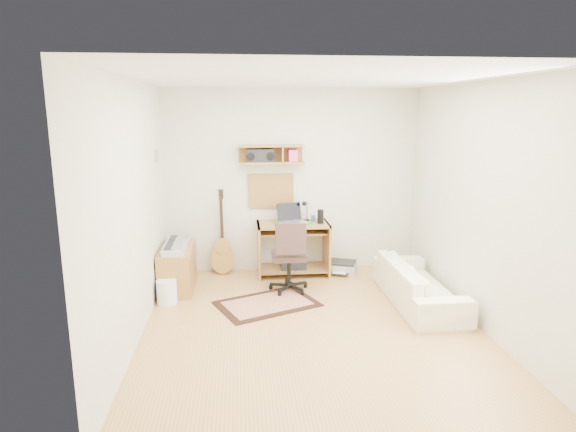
{
  "coord_description": "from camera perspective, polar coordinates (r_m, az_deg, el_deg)",
  "views": [
    {
      "loc": [
        -0.74,
        -4.88,
        2.29
      ],
      "look_at": [
        -0.15,
        1.05,
        1.0
      ],
      "focal_mm": 30.43,
      "sensor_mm": 36.0,
      "label": 1
    }
  ],
  "objects": [
    {
      "name": "wall_shelf",
      "position": [
        6.79,
        -1.97,
        7.23
      ],
      "size": [
        0.9,
        0.25,
        0.26
      ],
      "primitive_type": "cube",
      "color": "#A4763A",
      "rests_on": "back_wall"
    },
    {
      "name": "speaker",
      "position": [
        6.8,
        3.81,
        -0.05
      ],
      "size": [
        0.09,
        0.09,
        0.2
      ],
      "primitive_type": "cylinder",
      "color": "black",
      "rests_on": "desk"
    },
    {
      "name": "floor",
      "position": [
        5.44,
        2.74,
        -12.74
      ],
      "size": [
        3.6,
        4.0,
        0.01
      ],
      "primitive_type": "cube",
      "color": "tan",
      "rests_on": "ground"
    },
    {
      "name": "printer",
      "position": [
        7.13,
        6.29,
        -5.88
      ],
      "size": [
        0.49,
        0.43,
        0.15
      ],
      "primitive_type": "cube",
      "rotation": [
        0.0,
        0.0,
        -0.35
      ],
      "color": "#A5A8AA",
      "rests_on": "floor"
    },
    {
      "name": "boombox",
      "position": [
        6.78,
        -3.25,
        7.04
      ],
      "size": [
        0.36,
        0.17,
        0.19
      ],
      "primitive_type": "cube",
      "color": "black",
      "rests_on": "wall_shelf"
    },
    {
      "name": "waste_basket",
      "position": [
        6.14,
        -13.99,
        -8.6
      ],
      "size": [
        0.31,
        0.31,
        0.29
      ],
      "primitive_type": "cylinder",
      "rotation": [
        0.0,
        0.0,
        0.32
      ],
      "color": "white",
      "rests_on": "floor"
    },
    {
      "name": "laptop",
      "position": [
        6.77,
        0.55,
        0.26
      ],
      "size": [
        0.46,
        0.46,
        0.27
      ],
      "primitive_type": null,
      "rotation": [
        0.0,
        0.0,
        0.34
      ],
      "color": "silver",
      "rests_on": "desk"
    },
    {
      "name": "cabinet",
      "position": [
        6.57,
        -12.82,
        -5.96
      ],
      "size": [
        0.4,
        0.9,
        0.55
      ],
      "primitive_type": "cube",
      "color": "#A4763A",
      "rests_on": "floor"
    },
    {
      "name": "wall_photo",
      "position": [
        6.49,
        -15.06,
        6.76
      ],
      "size": [
        0.02,
        0.2,
        0.15
      ],
      "primitive_type": "cube",
      "color": "#4C8CBF",
      "rests_on": "left_wall"
    },
    {
      "name": "back_wall",
      "position": [
        6.99,
        0.44,
        4.08
      ],
      "size": [
        3.6,
        0.01,
        2.6
      ],
      "primitive_type": "cube",
      "color": "beige",
      "rests_on": "ground"
    },
    {
      "name": "left_wall",
      "position": [
        5.09,
        -17.64,
        0.41
      ],
      "size": [
        0.01,
        4.0,
        2.6
      ],
      "primitive_type": "cube",
      "color": "beige",
      "rests_on": "ground"
    },
    {
      "name": "desk",
      "position": [
        6.92,
        0.59,
        -3.86
      ],
      "size": [
        1.0,
        0.55,
        0.75
      ],
      "primitive_type": null,
      "color": "#A4763A",
      "rests_on": "floor"
    },
    {
      "name": "sofa",
      "position": [
        6.11,
        15.06,
        -6.91
      ],
      "size": [
        0.5,
        1.7,
        0.66
      ],
      "primitive_type": "imported",
      "rotation": [
        0.0,
        0.0,
        1.57
      ],
      "color": "beige",
      "rests_on": "floor"
    },
    {
      "name": "rug",
      "position": [
        5.99,
        -2.44,
        -10.19
      ],
      "size": [
        1.36,
        1.16,
        0.02
      ],
      "primitive_type": "cube",
      "rotation": [
        0.0,
        0.0,
        0.41
      ],
      "color": "#CDB08A",
      "rests_on": "floor"
    },
    {
      "name": "desk_lamp",
      "position": [
        6.95,
        2.24,
        0.61
      ],
      "size": [
        0.09,
        0.09,
        0.28
      ],
      "primitive_type": null,
      "color": "black",
      "rests_on": "desk"
    },
    {
      "name": "pencil_cup",
      "position": [
        6.95,
        2.97,
        -0.24
      ],
      "size": [
        0.06,
        0.06,
        0.09
      ],
      "primitive_type": "cylinder",
      "color": "#33509A",
      "rests_on": "desk"
    },
    {
      "name": "right_wall",
      "position": [
        5.59,
        21.51,
        1.16
      ],
      "size": [
        0.01,
        4.0,
        2.6
      ],
      "primitive_type": "cube",
      "color": "beige",
      "rests_on": "ground"
    },
    {
      "name": "cork_board",
      "position": [
        6.96,
        -1.99,
        2.96
      ],
      "size": [
        0.64,
        0.03,
        0.49
      ],
      "primitive_type": "cube",
      "color": "#AB7B55",
      "rests_on": "back_wall"
    },
    {
      "name": "ceiling",
      "position": [
        4.94,
        3.06,
        15.85
      ],
      "size": [
        3.6,
        4.0,
        0.01
      ],
      "primitive_type": "cube",
      "color": "white",
      "rests_on": "ground"
    },
    {
      "name": "music_keyboard",
      "position": [
        6.48,
        -12.95,
        -3.34
      ],
      "size": [
        0.26,
        0.84,
        0.07
      ],
      "primitive_type": "cube",
      "color": "#B2B5BA",
      "rests_on": "cabinet"
    },
    {
      "name": "guitar",
      "position": [
        6.95,
        -7.74,
        -1.9
      ],
      "size": [
        0.33,
        0.21,
        1.21
      ],
      "primitive_type": null,
      "rotation": [
        0.0,
        0.0,
        -0.02
      ],
      "color": "#B78438",
      "rests_on": "floor"
    },
    {
      "name": "task_chair",
      "position": [
        6.26,
        0.11,
        -4.64
      ],
      "size": [
        0.49,
        0.49,
        0.95
      ],
      "primitive_type": null,
      "rotation": [
        0.0,
        0.0,
        0.02
      ],
      "color": "#33221E",
      "rests_on": "floor"
    }
  ]
}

